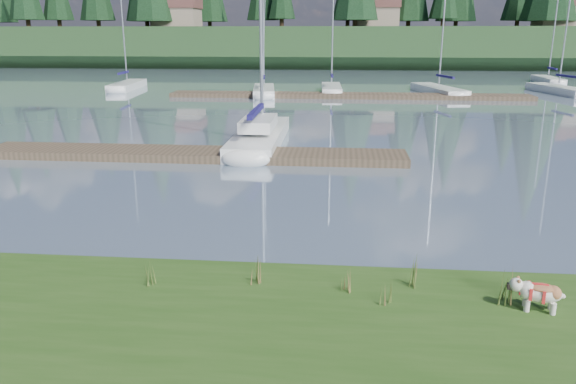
# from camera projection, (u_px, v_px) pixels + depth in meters

# --- Properties ---
(ground) EXTENTS (200.00, 200.00, 0.00)m
(ground) POSITION_uv_depth(u_px,v_px,m) (320.00, 97.00, 40.97)
(ground) COLOR gray
(ground) RESTS_ON ground
(ridge) EXTENTS (200.00, 20.00, 5.00)m
(ridge) POSITION_uv_depth(u_px,v_px,m) (332.00, 47.00, 81.45)
(ridge) COLOR #1D361A
(ridge) RESTS_ON ground
(bulldog) EXTENTS (0.85, 0.43, 0.50)m
(bulldog) POSITION_uv_depth(u_px,v_px,m) (539.00, 292.00, 8.80)
(bulldog) COLOR silver
(bulldog) RESTS_ON bank
(sailboat_main) EXTENTS (1.97, 9.25, 13.23)m
(sailboat_main) POSITION_uv_depth(u_px,v_px,m) (262.00, 131.00, 24.51)
(sailboat_main) COLOR white
(sailboat_main) RESTS_ON ground
(dock_near) EXTENTS (16.00, 2.00, 0.30)m
(dock_near) POSITION_uv_depth(u_px,v_px,m) (193.00, 154.00, 21.20)
(dock_near) COLOR #4C3D2C
(dock_near) RESTS_ON ground
(dock_far) EXTENTS (26.00, 2.20, 0.30)m
(dock_far) POSITION_uv_depth(u_px,v_px,m) (348.00, 96.00, 40.75)
(dock_far) COLOR #4C3D2C
(dock_far) RESTS_ON ground
(sailboat_bg_0) EXTENTS (2.39, 8.15, 11.64)m
(sailboat_bg_0) POSITION_uv_depth(u_px,v_px,m) (130.00, 84.00, 47.69)
(sailboat_bg_0) COLOR white
(sailboat_bg_0) RESTS_ON ground
(sailboat_bg_1) EXTENTS (2.47, 7.73, 11.38)m
(sailboat_bg_1) POSITION_uv_depth(u_px,v_px,m) (264.00, 89.00, 43.33)
(sailboat_bg_1) COLOR white
(sailboat_bg_1) RESTS_ON ground
(sailboat_bg_2) EXTENTS (1.76, 7.41, 11.11)m
(sailboat_bg_2) POSITION_uv_depth(u_px,v_px,m) (331.00, 88.00, 44.64)
(sailboat_bg_2) COLOR white
(sailboat_bg_2) RESTS_ON ground
(sailboat_bg_3) EXTENTS (3.67, 8.76, 12.57)m
(sailboat_bg_3) POSITION_uv_depth(u_px,v_px,m) (435.00, 89.00, 43.87)
(sailboat_bg_3) COLOR white
(sailboat_bg_3) RESTS_ON ground
(sailboat_bg_4) EXTENTS (3.08, 8.09, 11.70)m
(sailboat_bg_4) POSITION_uv_depth(u_px,v_px,m) (553.00, 88.00, 44.14)
(sailboat_bg_4) COLOR white
(sailboat_bg_4) RESTS_ON ground
(sailboat_bg_5) EXTENTS (1.68, 7.15, 10.25)m
(sailboat_bg_5) POSITION_uv_depth(u_px,v_px,m) (546.00, 79.00, 52.82)
(sailboat_bg_5) COLOR white
(sailboat_bg_5) RESTS_ON ground
(weed_0) EXTENTS (0.17, 0.14, 0.52)m
(weed_0) POSITION_uv_depth(u_px,v_px,m) (255.00, 272.00, 9.78)
(weed_0) COLOR #475B23
(weed_0) RESTS_ON bank
(weed_1) EXTENTS (0.17, 0.14, 0.43)m
(weed_1) POSITION_uv_depth(u_px,v_px,m) (347.00, 281.00, 9.49)
(weed_1) COLOR #475B23
(weed_1) RESTS_ON bank
(weed_2) EXTENTS (0.17, 0.14, 0.72)m
(weed_2) POSITION_uv_depth(u_px,v_px,m) (414.00, 270.00, 9.64)
(weed_2) COLOR #475B23
(weed_2) RESTS_ON bank
(weed_3) EXTENTS (0.17, 0.14, 0.45)m
(weed_3) POSITION_uv_depth(u_px,v_px,m) (153.00, 275.00, 9.72)
(weed_3) COLOR #475B23
(weed_3) RESTS_ON bank
(weed_4) EXTENTS (0.17, 0.14, 0.47)m
(weed_4) POSITION_uv_depth(u_px,v_px,m) (387.00, 292.00, 9.04)
(weed_4) COLOR #475B23
(weed_4) RESTS_ON bank
(weed_5) EXTENTS (0.17, 0.14, 0.70)m
(weed_5) POSITION_uv_depth(u_px,v_px,m) (505.00, 286.00, 9.03)
(weed_5) COLOR #475B23
(weed_5) RESTS_ON bank
(mud_lip) EXTENTS (60.00, 0.50, 0.14)m
(mud_lip) POSITION_uv_depth(u_px,v_px,m) (256.00, 278.00, 10.71)
(mud_lip) COLOR #33281C
(mud_lip) RESTS_ON ground
(house_0) EXTENTS (6.30, 5.30, 4.65)m
(house_0) POSITION_uv_depth(u_px,v_px,m) (177.00, 12.00, 79.26)
(house_0) COLOR gray
(house_0) RESTS_ON ridge
(house_1) EXTENTS (6.30, 5.30, 4.65)m
(house_1) POSITION_uv_depth(u_px,v_px,m) (376.00, 12.00, 77.67)
(house_1) COLOR gray
(house_1) RESTS_ON ridge
(house_2) EXTENTS (6.30, 5.30, 4.65)m
(house_2) POSITION_uv_depth(u_px,v_px,m) (562.00, 11.00, 73.57)
(house_2) COLOR gray
(house_2) RESTS_ON ridge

